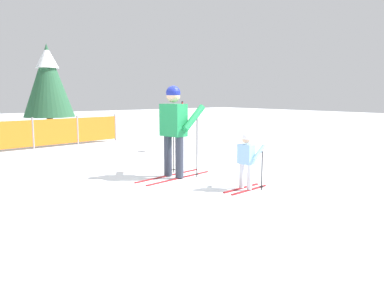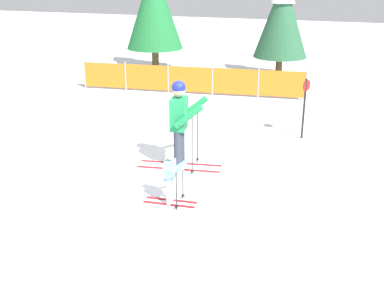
{
  "view_description": "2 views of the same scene",
  "coord_description": "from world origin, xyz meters",
  "px_view_note": "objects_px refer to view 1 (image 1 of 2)",
  "views": [
    {
      "loc": [
        -4.24,
        -5.96,
        1.66
      ],
      "look_at": [
        0.22,
        -0.41,
        0.72
      ],
      "focal_mm": 35.0,
      "sensor_mm": 36.0,
      "label": 1
    },
    {
      "loc": [
        3.28,
        -8.65,
        3.93
      ],
      "look_at": [
        0.69,
        -0.9,
        0.9
      ],
      "focal_mm": 45.0,
      "sensor_mm": 36.0,
      "label": 2
    }
  ],
  "objects_px": {
    "skier_adult": "(174,123)",
    "safety_fence": "(8,135)",
    "skier_child": "(247,157)",
    "trail_marker": "(182,121)",
    "conifer_far": "(48,79)"
  },
  "relations": [
    {
      "from": "skier_adult",
      "to": "safety_fence",
      "type": "bearing_deg",
      "value": 98.3
    },
    {
      "from": "skier_adult",
      "to": "conifer_far",
      "type": "relative_size",
      "value": 0.5
    },
    {
      "from": "skier_adult",
      "to": "trail_marker",
      "type": "distance_m",
      "value": 3.42
    },
    {
      "from": "skier_adult",
      "to": "skier_child",
      "type": "xyz_separation_m",
      "value": [
        0.39,
        -1.59,
        -0.52
      ]
    },
    {
      "from": "conifer_far",
      "to": "skier_adult",
      "type": "bearing_deg",
      "value": -93.54
    },
    {
      "from": "conifer_far",
      "to": "trail_marker",
      "type": "height_order",
      "value": "conifer_far"
    },
    {
      "from": "skier_adult",
      "to": "skier_child",
      "type": "distance_m",
      "value": 1.72
    },
    {
      "from": "skier_child",
      "to": "trail_marker",
      "type": "xyz_separation_m",
      "value": [
        1.8,
        4.21,
        0.33
      ]
    },
    {
      "from": "safety_fence",
      "to": "trail_marker",
      "type": "height_order",
      "value": "trail_marker"
    },
    {
      "from": "skier_child",
      "to": "conifer_far",
      "type": "relative_size",
      "value": 0.27
    },
    {
      "from": "skier_child",
      "to": "trail_marker",
      "type": "height_order",
      "value": "trail_marker"
    },
    {
      "from": "skier_child",
      "to": "conifer_far",
      "type": "bearing_deg",
      "value": 84.37
    },
    {
      "from": "skier_child",
      "to": "trail_marker",
      "type": "bearing_deg",
      "value": 62.16
    },
    {
      "from": "skier_adult",
      "to": "conifer_far",
      "type": "height_order",
      "value": "conifer_far"
    },
    {
      "from": "skier_adult",
      "to": "skier_child",
      "type": "relative_size",
      "value": 1.84
    }
  ]
}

